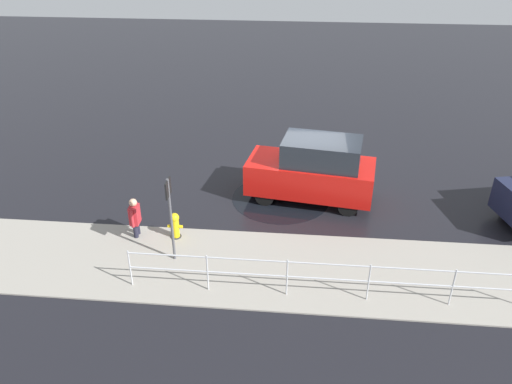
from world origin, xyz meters
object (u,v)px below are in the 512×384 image
fire_hydrant (175,226)px  pedestrian (135,216)px  moving_hatchback (313,170)px  sign_post (170,208)px

fire_hydrant → pedestrian: 1.14m
moving_hatchback → fire_hydrant: size_ratio=5.13×
moving_hatchback → sign_post: sign_post is taller
pedestrian → sign_post: size_ratio=0.51×
pedestrian → fire_hydrant: bearing=-178.4°
fire_hydrant → sign_post: 1.56m
sign_post → pedestrian: bearing=-36.3°
moving_hatchback → pedestrian: size_ratio=3.37×
pedestrian → sign_post: sign_post is taller
moving_hatchback → sign_post: 5.12m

